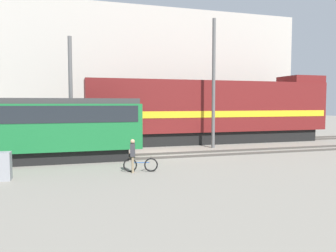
# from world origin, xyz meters

# --- Properties ---
(ground_plane) EXTENTS (120.00, 120.00, 0.00)m
(ground_plane) POSITION_xyz_m (0.00, 0.00, 0.00)
(ground_plane) COLOR gray
(track_near) EXTENTS (60.00, 1.50, 0.14)m
(track_near) POSITION_xyz_m (0.00, -1.05, 0.07)
(track_near) COLOR #47423D
(track_near) RESTS_ON ground
(track_far) EXTENTS (60.00, 1.51, 0.14)m
(track_far) POSITION_xyz_m (0.00, 4.64, 0.07)
(track_far) COLOR #47423D
(track_far) RESTS_ON ground
(building_backdrop) EXTENTS (33.13, 6.00, 12.15)m
(building_backdrop) POSITION_xyz_m (0.00, 12.46, 6.08)
(building_backdrop) COLOR #B7B2A8
(building_backdrop) RESTS_ON ground
(freight_locomotive) EXTENTS (20.14, 3.04, 5.63)m
(freight_locomotive) POSITION_xyz_m (5.55, 4.64, 2.63)
(freight_locomotive) COLOR black
(freight_locomotive) RESTS_ON ground
(streetcar) EXTENTS (12.40, 2.54, 3.53)m
(streetcar) POSITION_xyz_m (-8.00, -1.05, 2.02)
(streetcar) COLOR black
(streetcar) RESTS_ON ground
(bicycle) EXTENTS (1.63, 0.52, 0.72)m
(bicycle) POSITION_xyz_m (-2.47, -5.04, 0.33)
(bicycle) COLOR black
(bicycle) RESTS_ON ground
(person) EXTENTS (0.29, 0.40, 1.58)m
(person) POSITION_xyz_m (-2.87, -5.11, 0.95)
(person) COLOR #8C7A5B
(person) RESTS_ON ground
(utility_pole_left) EXTENTS (0.25, 0.25, 7.50)m
(utility_pole_left) POSITION_xyz_m (-5.62, 1.79, 3.75)
(utility_pole_left) COLOR #595959
(utility_pole_left) RESTS_ON ground
(utility_pole_center) EXTENTS (0.24, 0.24, 9.32)m
(utility_pole_center) POSITION_xyz_m (4.32, 1.79, 4.66)
(utility_pole_center) COLOR #595959
(utility_pole_center) RESTS_ON ground
(signal_box) EXTENTS (0.70, 0.60, 1.20)m
(signal_box) POSITION_xyz_m (-8.44, -5.09, 0.60)
(signal_box) COLOR gray
(signal_box) RESTS_ON ground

